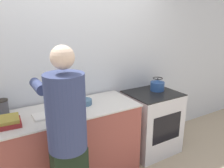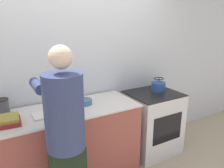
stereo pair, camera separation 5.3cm
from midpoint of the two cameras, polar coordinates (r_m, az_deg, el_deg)
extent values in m
cube|color=silver|center=(2.93, -7.17, 4.04)|extent=(8.00, 0.05, 2.60)
cube|color=#9E4C42|center=(2.78, -11.34, -15.76)|extent=(1.74, 0.64, 0.91)
cube|color=beige|center=(2.56, -11.92, -6.87)|extent=(1.76, 0.67, 0.02)
cube|color=silver|center=(3.36, 10.87, -9.84)|extent=(0.72, 0.64, 0.90)
cube|color=black|center=(3.19, 11.31, -2.43)|extent=(0.72, 0.64, 0.01)
cube|color=black|center=(3.14, 14.72, -11.18)|extent=(0.50, 0.01, 0.40)
cylinder|color=navy|center=(1.92, -11.59, -7.21)|extent=(0.34, 0.34, 0.68)
sphere|color=beige|center=(1.79, -12.45, 6.86)|extent=(0.20, 0.20, 0.20)
cylinder|color=navy|center=(2.11, -18.26, -0.45)|extent=(0.10, 0.30, 0.10)
cylinder|color=navy|center=(2.18, -10.76, 0.64)|extent=(0.10, 0.30, 0.10)
cube|color=silver|center=(2.47, -15.01, -7.49)|extent=(0.38, 0.20, 0.02)
cube|color=silver|center=(2.47, -13.33, -7.11)|extent=(0.12, 0.05, 0.01)
cube|color=black|center=(2.44, -15.44, -7.59)|extent=(0.08, 0.04, 0.01)
cylinder|color=#284C8C|center=(3.28, 12.45, -0.63)|extent=(0.21, 0.21, 0.13)
cone|color=#284C8C|center=(3.26, 12.54, 0.74)|extent=(0.16, 0.16, 0.03)
sphere|color=black|center=(3.25, 12.57, 1.23)|extent=(0.02, 0.02, 0.02)
torus|color=black|center=(3.25, 12.58, 1.41)|extent=(0.15, 0.15, 0.01)
cylinder|color=#426684|center=(2.68, -6.62, -4.62)|extent=(0.18, 0.18, 0.06)
cylinder|color=#4C4C51|center=(2.66, -26.09, -5.37)|extent=(0.12, 0.12, 0.16)
cylinder|color=#28231E|center=(2.63, -26.32, -3.67)|extent=(0.13, 0.13, 0.01)
cube|color=maroon|center=(2.38, -24.52, -9.08)|extent=(0.21, 0.23, 0.04)
cube|color=olive|center=(2.38, -24.87, -8.12)|extent=(0.21, 0.24, 0.03)
camera|label=1|loc=(0.03, -89.42, 0.17)|focal=35.00mm
camera|label=2|loc=(0.03, 90.58, -0.17)|focal=35.00mm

